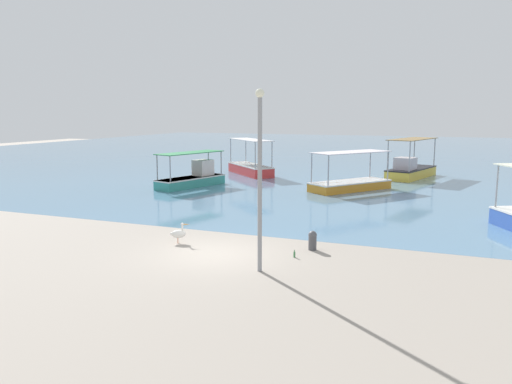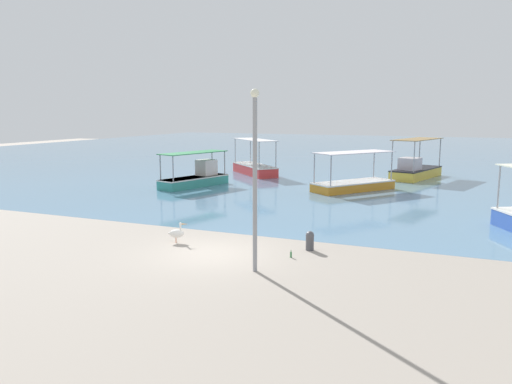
{
  "view_description": "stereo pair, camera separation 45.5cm",
  "coord_description": "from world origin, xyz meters",
  "px_view_note": "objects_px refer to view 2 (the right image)",
  "views": [
    {
      "loc": [
        7.66,
        -15.5,
        5.01
      ],
      "look_at": [
        -0.71,
        5.79,
        1.33
      ],
      "focal_mm": 35.0,
      "sensor_mm": 36.0,
      "label": 1
    },
    {
      "loc": [
        8.08,
        -15.33,
        5.01
      ],
      "look_at": [
        -0.71,
        5.79,
        1.33
      ],
      "focal_mm": 35.0,
      "sensor_mm": 36.0,
      "label": 2
    }
  ],
  "objects_px": {
    "mooring_bollard": "(310,240)",
    "glass_bottle": "(291,255)",
    "fishing_boat_far_left": "(353,183)",
    "fishing_boat_near_right": "(196,177)",
    "fishing_boat_center": "(254,167)",
    "fishing_boat_outer": "(415,170)",
    "lamp_post": "(255,171)",
    "pelican": "(177,233)"
  },
  "relations": [
    {
      "from": "fishing_boat_outer",
      "to": "mooring_bollard",
      "type": "bearing_deg",
      "value": -94.33
    },
    {
      "from": "glass_bottle",
      "to": "fishing_boat_far_left",
      "type": "bearing_deg",
      "value": 94.01
    },
    {
      "from": "fishing_boat_near_right",
      "to": "fishing_boat_far_left",
      "type": "bearing_deg",
      "value": 12.3
    },
    {
      "from": "fishing_boat_far_left",
      "to": "fishing_boat_outer",
      "type": "bearing_deg",
      "value": 67.99
    },
    {
      "from": "pelican",
      "to": "glass_bottle",
      "type": "xyz_separation_m",
      "value": [
        4.73,
        -0.21,
        -0.27
      ]
    },
    {
      "from": "fishing_boat_near_right",
      "to": "mooring_bollard",
      "type": "height_order",
      "value": "fishing_boat_near_right"
    },
    {
      "from": "fishing_boat_near_right",
      "to": "fishing_boat_center",
      "type": "distance_m",
      "value": 7.62
    },
    {
      "from": "fishing_boat_outer",
      "to": "pelican",
      "type": "bearing_deg",
      "value": -106.15
    },
    {
      "from": "fishing_boat_center",
      "to": "pelican",
      "type": "distance_m",
      "value": 21.59
    },
    {
      "from": "lamp_post",
      "to": "mooring_bollard",
      "type": "bearing_deg",
      "value": 73.04
    },
    {
      "from": "fishing_boat_near_right",
      "to": "fishing_boat_center",
      "type": "bearing_deg",
      "value": 81.5
    },
    {
      "from": "glass_bottle",
      "to": "lamp_post",
      "type": "bearing_deg",
      "value": -107.47
    },
    {
      "from": "mooring_bollard",
      "to": "glass_bottle",
      "type": "height_order",
      "value": "mooring_bollard"
    },
    {
      "from": "fishing_boat_far_left",
      "to": "pelican",
      "type": "relative_size",
      "value": 7.08
    },
    {
      "from": "lamp_post",
      "to": "mooring_bollard",
      "type": "distance_m",
      "value": 4.23
    },
    {
      "from": "lamp_post",
      "to": "glass_bottle",
      "type": "relative_size",
      "value": 21.12
    },
    {
      "from": "fishing_boat_outer",
      "to": "mooring_bollard",
      "type": "distance_m",
      "value": 22.43
    },
    {
      "from": "fishing_boat_outer",
      "to": "fishing_boat_center",
      "type": "bearing_deg",
      "value": -168.74
    },
    {
      "from": "glass_bottle",
      "to": "mooring_bollard",
      "type": "bearing_deg",
      "value": 73.88
    },
    {
      "from": "lamp_post",
      "to": "fishing_boat_near_right",
      "type": "bearing_deg",
      "value": 124.99
    },
    {
      "from": "fishing_boat_far_left",
      "to": "mooring_bollard",
      "type": "relative_size",
      "value": 7.93
    },
    {
      "from": "lamp_post",
      "to": "glass_bottle",
      "type": "height_order",
      "value": "lamp_post"
    },
    {
      "from": "fishing_boat_far_left",
      "to": "fishing_boat_near_right",
      "type": "xyz_separation_m",
      "value": [
        -10.25,
        -2.24,
        0.13
      ]
    },
    {
      "from": "fishing_boat_center",
      "to": "glass_bottle",
      "type": "distance_m",
      "value": 23.44
    },
    {
      "from": "fishing_boat_outer",
      "to": "fishing_boat_far_left",
      "type": "bearing_deg",
      "value": -112.01
    },
    {
      "from": "fishing_boat_outer",
      "to": "glass_bottle",
      "type": "xyz_separation_m",
      "value": [
        -2.03,
        -23.52,
        -0.55
      ]
    },
    {
      "from": "fishing_boat_near_right",
      "to": "pelican",
      "type": "bearing_deg",
      "value": -63.57
    },
    {
      "from": "mooring_bollard",
      "to": "glass_bottle",
      "type": "relative_size",
      "value": 2.65
    },
    {
      "from": "fishing_boat_near_right",
      "to": "glass_bottle",
      "type": "relative_size",
      "value": 20.48
    },
    {
      "from": "fishing_boat_far_left",
      "to": "glass_bottle",
      "type": "bearing_deg",
      "value": -85.99
    },
    {
      "from": "fishing_boat_center",
      "to": "fishing_boat_outer",
      "type": "distance_m",
      "value": 12.5
    },
    {
      "from": "fishing_boat_outer",
      "to": "lamp_post",
      "type": "relative_size",
      "value": 1.08
    },
    {
      "from": "pelican",
      "to": "mooring_bollard",
      "type": "relative_size",
      "value": 1.12
    },
    {
      "from": "mooring_bollard",
      "to": "glass_bottle",
      "type": "distance_m",
      "value": 1.23
    },
    {
      "from": "fishing_boat_near_right",
      "to": "mooring_bollard",
      "type": "xyz_separation_m",
      "value": [
        11.69,
        -12.39,
        -0.24
      ]
    },
    {
      "from": "fishing_boat_near_right",
      "to": "glass_bottle",
      "type": "distance_m",
      "value": 17.68
    },
    {
      "from": "fishing_boat_far_left",
      "to": "fishing_boat_center",
      "type": "xyz_separation_m",
      "value": [
        -9.12,
        5.3,
        0.08
      ]
    },
    {
      "from": "glass_bottle",
      "to": "pelican",
      "type": "bearing_deg",
      "value": 177.5
    },
    {
      "from": "fishing_boat_far_left",
      "to": "fishing_boat_center",
      "type": "bearing_deg",
      "value": 149.83
    },
    {
      "from": "fishing_boat_near_right",
      "to": "glass_bottle",
      "type": "xyz_separation_m",
      "value": [
        11.36,
        -13.54,
        -0.51
      ]
    },
    {
      "from": "fishing_boat_center",
      "to": "glass_bottle",
      "type": "relative_size",
      "value": 19.65
    },
    {
      "from": "fishing_boat_center",
      "to": "pelican",
      "type": "bearing_deg",
      "value": -75.24
    }
  ]
}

